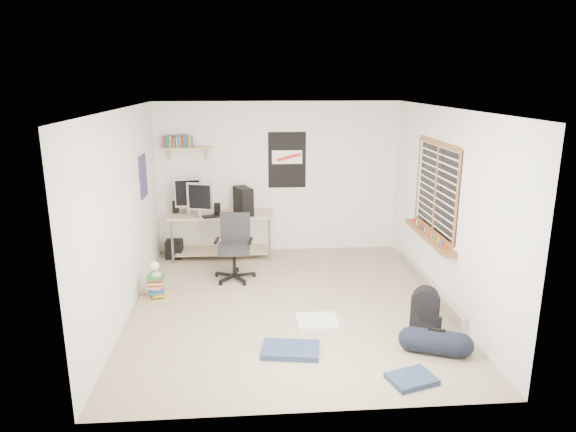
{
  "coord_description": "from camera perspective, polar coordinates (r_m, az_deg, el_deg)",
  "views": [
    {
      "loc": [
        -0.48,
        -6.14,
        2.83
      ],
      "look_at": [
        0.02,
        0.3,
        1.11
      ],
      "focal_mm": 32.0,
      "sensor_mm": 36.0,
      "label": 1
    }
  ],
  "objects": [
    {
      "name": "poster_back_wall",
      "position": [
        8.49,
        -0.1,
        6.23
      ],
      "size": [
        0.62,
        0.03,
        0.92
      ],
      "primitive_type": "cube",
      "color": "black",
      "rests_on": "back_wall"
    },
    {
      "name": "subwoofer",
      "position": [
        8.63,
        -12.5,
        -3.62
      ],
      "size": [
        0.27,
        0.27,
        0.3
      ],
      "primitive_type": "cube",
      "rotation": [
        0.0,
        0.0,
        -0.02
      ],
      "color": "black",
      "rests_on": "floor"
    },
    {
      "name": "poster_left_wall",
      "position": [
        7.61,
        -15.79,
        4.27
      ],
      "size": [
        0.02,
        0.42,
        0.6
      ],
      "primitive_type": "cube",
      "color": "navy",
      "rests_on": "left_wall"
    },
    {
      "name": "pc_tower",
      "position": [
        8.15,
        -4.99,
        1.69
      ],
      "size": [
        0.34,
        0.46,
        0.43
      ],
      "primitive_type": "cube",
      "rotation": [
        0.0,
        0.0,
        0.37
      ],
      "color": "black",
      "rests_on": "desk"
    },
    {
      "name": "desk_lamp",
      "position": [
        7.03,
        -14.43,
        -5.98
      ],
      "size": [
        0.18,
        0.24,
        0.22
      ],
      "primitive_type": "cube",
      "rotation": [
        0.0,
        0.0,
        -0.26
      ],
      "color": "silver",
      "rests_on": "book_stack"
    },
    {
      "name": "baseboard_heater",
      "position": [
        7.41,
        15.26,
        -7.36
      ],
      "size": [
        0.08,
        2.5,
        0.18
      ],
      "primitive_type": "cube",
      "color": "#B7B2A8",
      "rests_on": "floor"
    },
    {
      "name": "jeans_b",
      "position": [
        5.35,
        13.58,
        -17.19
      ],
      "size": [
        0.51,
        0.44,
        0.05
      ],
      "primitive_type": "cube",
      "rotation": [
        0.0,
        0.0,
        0.3
      ],
      "color": "navy",
      "rests_on": "floor"
    },
    {
      "name": "ceiling",
      "position": [
        6.16,
        0.08,
        11.88
      ],
      "size": [
        4.0,
        4.5,
        0.01
      ],
      "primitive_type": "cube",
      "color": "white",
      "rests_on": "ground"
    },
    {
      "name": "duffel_bag",
      "position": [
        5.82,
        16.08,
        -13.25
      ],
      "size": [
        0.34,
        0.34,
        0.52
      ],
      "primitive_type": "cylinder",
      "rotation": [
        0.0,
        0.0,
        -0.37
      ],
      "color": "black",
      "rests_on": "floor"
    },
    {
      "name": "book_stack",
      "position": [
        7.14,
        -14.44,
        -7.65
      ],
      "size": [
        0.49,
        0.42,
        0.3
      ],
      "primitive_type": "cube",
      "rotation": [
        0.0,
        0.0,
        0.17
      ],
      "color": "olive",
      "rests_on": "floor"
    },
    {
      "name": "jeans_a",
      "position": [
        5.67,
        0.32,
        -14.68
      ],
      "size": [
        0.66,
        0.47,
        0.07
      ],
      "primitive_type": "cube",
      "rotation": [
        0.0,
        0.0,
        -0.15
      ],
      "color": "navy",
      "rests_on": "floor"
    },
    {
      "name": "monitor_right",
      "position": [
        8.1,
        -9.81,
        1.41
      ],
      "size": [
        0.4,
        0.2,
        0.43
      ],
      "primitive_type": "cube",
      "rotation": [
        0.0,
        0.0,
        -0.27
      ],
      "color": "#AFAFB4",
      "rests_on": "desk"
    },
    {
      "name": "keyboard",
      "position": [
        8.12,
        -8.02,
        0.04
      ],
      "size": [
        0.45,
        0.3,
        0.02
      ],
      "primitive_type": "cube",
      "rotation": [
        0.0,
        0.0,
        0.38
      ],
      "color": "black",
      "rests_on": "desk"
    },
    {
      "name": "desk",
      "position": [
        8.51,
        -7.34,
        -2.05
      ],
      "size": [
        1.69,
        0.79,
        0.76
      ],
      "primitive_type": "cube",
      "rotation": [
        0.0,
        0.0,
        -0.04
      ],
      "color": "tan",
      "rests_on": "floor"
    },
    {
      "name": "speaker_right",
      "position": [
        8.25,
        -7.87,
        0.83
      ],
      "size": [
        0.1,
        0.1,
        0.17
      ],
      "primitive_type": "cube",
      "rotation": [
        0.0,
        0.0,
        -0.17
      ],
      "color": "black",
      "rests_on": "desk"
    },
    {
      "name": "back_wall",
      "position": [
        8.55,
        -1.12,
        4.26
      ],
      "size": [
        4.0,
        0.01,
        2.5
      ],
      "primitive_type": "cube",
      "color": "silver",
      "rests_on": "ground"
    },
    {
      "name": "monitor_left",
      "position": [
        8.34,
        -11.01,
        1.85
      ],
      "size": [
        0.43,
        0.15,
        0.46
      ],
      "primitive_type": "cube",
      "rotation": [
        0.0,
        0.0,
        0.12
      ],
      "color": "#9D9EA2",
      "rests_on": "desk"
    },
    {
      "name": "right_wall",
      "position": [
        6.81,
        17.15,
        0.81
      ],
      "size": [
        0.01,
        4.5,
        2.5
      ],
      "primitive_type": "cube",
      "color": "silver",
      "rests_on": "ground"
    },
    {
      "name": "floor",
      "position": [
        6.78,
        0.07,
        -9.83
      ],
      "size": [
        4.0,
        4.5,
        0.01
      ],
      "primitive_type": "cube",
      "color": "gray",
      "rests_on": "ground"
    },
    {
      "name": "office_chair",
      "position": [
        7.46,
        -6.03,
        -3.47
      ],
      "size": [
        0.69,
        0.69,
        0.96
      ],
      "primitive_type": "cube",
      "rotation": [
        0.0,
        0.0,
        -0.11
      ],
      "color": "#232426",
      "rests_on": "floor"
    },
    {
      "name": "window",
      "position": [
        7.02,
        15.98,
        2.98
      ],
      "size": [
        0.1,
        1.5,
        1.26
      ],
      "primitive_type": "cube",
      "color": "brown",
      "rests_on": "right_wall"
    },
    {
      "name": "speaker_left",
      "position": [
        8.46,
        -12.39,
        1.0
      ],
      "size": [
        0.09,
        0.09,
        0.18
      ],
      "primitive_type": "cube",
      "rotation": [
        0.0,
        0.0,
        -0.03
      ],
      "color": "black",
      "rests_on": "desk"
    },
    {
      "name": "tshirt",
      "position": [
        6.31,
        3.24,
        -11.56
      ],
      "size": [
        0.5,
        0.43,
        0.04
      ],
      "primitive_type": "cube",
      "rotation": [
        0.0,
        0.0,
        0.03
      ],
      "color": "silver",
      "rests_on": "floor"
    },
    {
      "name": "left_wall",
      "position": [
        6.52,
        -17.79,
        0.14
      ],
      "size": [
        0.01,
        4.5,
        2.5
      ],
      "primitive_type": "cube",
      "color": "silver",
      "rests_on": "ground"
    },
    {
      "name": "wall_shelf",
      "position": [
        8.4,
        -11.1,
        7.45
      ],
      "size": [
        0.8,
        0.22,
        0.24
      ],
      "primitive_type": "cube",
      "color": "tan",
      "rests_on": "back_wall"
    },
    {
      "name": "backpack",
      "position": [
        6.23,
        14.93,
        -10.61
      ],
      "size": [
        0.39,
        0.36,
        0.43
      ],
      "primitive_type": "cube",
      "rotation": [
        0.0,
        0.0,
        -0.36
      ],
      "color": "black",
      "rests_on": "floor"
    }
  ]
}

